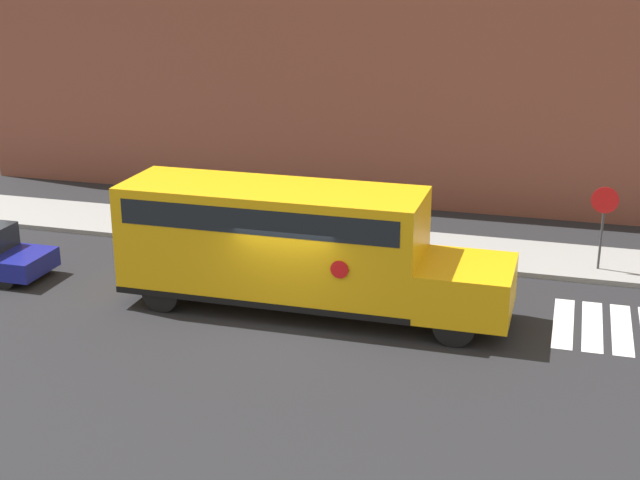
% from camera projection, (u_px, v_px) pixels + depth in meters
% --- Properties ---
extents(ground_plane, '(60.00, 60.00, 0.00)m').
position_uv_depth(ground_plane, '(288.00, 324.00, 22.32)').
color(ground_plane, black).
extents(sidewalk_strip, '(44.00, 3.00, 0.15)m').
position_uv_depth(sidewalk_strip, '(351.00, 242.00, 28.21)').
color(sidewalk_strip, gray).
rests_on(sidewalk_strip, ground).
extents(building_backdrop, '(32.00, 4.00, 8.24)m').
position_uv_depth(building_backdrop, '(396.00, 84.00, 32.85)').
color(building_backdrop, brown).
rests_on(building_backdrop, ground).
extents(crosswalk_stripes, '(4.00, 3.20, 0.01)m').
position_uv_depth(crosswalk_stripes, '(637.00, 331.00, 21.92)').
color(crosswalk_stripes, white).
rests_on(crosswalk_stripes, ground).
extents(school_bus, '(10.01, 2.57, 3.24)m').
position_uv_depth(school_bus, '(290.00, 242.00, 22.72)').
color(school_bus, '#EAA80F').
rests_on(school_bus, ground).
extents(stop_sign, '(0.76, 0.10, 2.59)m').
position_uv_depth(stop_sign, '(603.00, 216.00, 25.16)').
color(stop_sign, '#38383A').
rests_on(stop_sign, ground).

